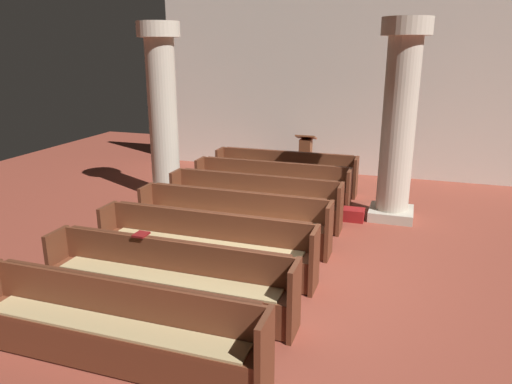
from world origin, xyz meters
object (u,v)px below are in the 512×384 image
(pew_row_2, at_px, (254,198))
(pillar_far_side, at_px, (163,109))
(pew_row_0, at_px, (285,170))
(lectern, at_px, (305,159))
(hymn_book, at_px, (141,234))
(pillar_aisle_side, at_px, (399,119))
(pew_row_5, at_px, (168,277))
(kneeler_box_red, at_px, (353,215))
(pew_row_3, at_px, (233,218))
(pew_row_4, at_px, (205,243))
(pew_row_6, at_px, (115,325))
(pew_row_1, at_px, (271,183))

(pew_row_2, relative_size, pillar_far_side, 0.89)
(pew_row_0, distance_m, lectern, 1.28)
(hymn_book, bearing_deg, pillar_aisle_side, 55.61)
(pew_row_5, bearing_deg, pew_row_0, 90.00)
(pew_row_2, xyz_separation_m, kneeler_box_red, (1.72, 0.68, -0.35))
(pew_row_3, relative_size, pillar_aisle_side, 0.89)
(hymn_book, bearing_deg, pew_row_2, 81.68)
(pew_row_3, height_order, pillar_aisle_side, pillar_aisle_side)
(pew_row_3, relative_size, hymn_book, 16.85)
(pew_row_2, xyz_separation_m, pillar_far_side, (-2.33, 0.98, 1.40))
(pew_row_4, bearing_deg, pew_row_3, 90.00)
(pillar_aisle_side, bearing_deg, lectern, 132.60)
(pew_row_5, xyz_separation_m, hymn_book, (-0.45, 0.19, 0.41))
(pillar_far_side, relative_size, kneeler_box_red, 9.13)
(pew_row_6, bearing_deg, pillar_aisle_side, 66.29)
(pillar_far_side, bearing_deg, lectern, 44.62)
(pew_row_1, bearing_deg, pillar_aisle_side, -0.90)
(pillar_far_side, distance_m, kneeler_box_red, 4.42)
(pew_row_1, xyz_separation_m, pillar_far_side, (-2.33, -0.11, 1.40))
(kneeler_box_red, bearing_deg, pillar_aisle_side, 29.60)
(pew_row_2, relative_size, hymn_book, 16.85)
(pew_row_2, xyz_separation_m, pew_row_5, (0.00, -3.27, 0.00))
(pew_row_0, height_order, pillar_far_side, pillar_far_side)
(pillar_aisle_side, distance_m, lectern, 3.55)
(pew_row_1, bearing_deg, pew_row_3, -90.00)
(pillar_aisle_side, bearing_deg, pew_row_5, -118.80)
(pew_row_3, xyz_separation_m, pillar_aisle_side, (2.38, 2.14, 1.40))
(pew_row_5, xyz_separation_m, lectern, (0.17, 6.73, -0.01))
(pew_row_4, distance_m, pillar_far_side, 4.17)
(pew_row_5, bearing_deg, lectern, 88.52)
(pew_row_2, bearing_deg, hymn_book, -98.32)
(pew_row_0, distance_m, pillar_far_side, 2.97)
(pew_row_2, height_order, pew_row_6, same)
(pew_row_3, bearing_deg, hymn_book, -102.76)
(pew_row_1, height_order, pillar_far_side, pillar_far_side)
(pew_row_2, bearing_deg, lectern, 87.13)
(pew_row_5, distance_m, pew_row_6, 1.09)
(pew_row_1, bearing_deg, pew_row_6, -90.00)
(pillar_far_side, relative_size, hymn_book, 19.02)
(pew_row_1, xyz_separation_m, pew_row_5, (0.00, -4.36, 0.00))
(pew_row_1, height_order, pew_row_3, same)
(pew_row_6, relative_size, hymn_book, 16.85)
(pew_row_0, height_order, pew_row_2, same)
(pew_row_3, bearing_deg, pew_row_5, -90.00)
(pew_row_0, height_order, pew_row_1, same)
(pew_row_4, height_order, kneeler_box_red, pew_row_4)
(pew_row_1, height_order, hymn_book, hymn_book)
(pew_row_4, distance_m, hymn_book, 1.09)
(pew_row_1, bearing_deg, hymn_book, -96.16)
(pew_row_5, xyz_separation_m, pew_row_6, (0.00, -1.09, 0.00))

